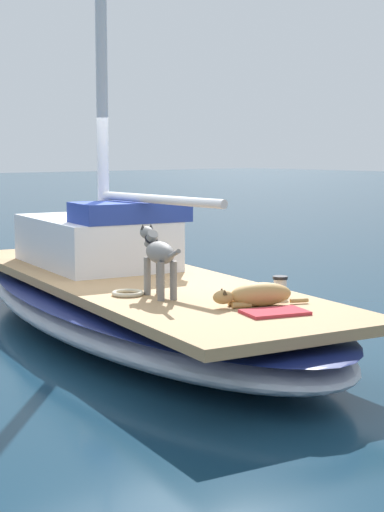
# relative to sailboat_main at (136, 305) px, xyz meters

# --- Properties ---
(ground_plane) EXTENTS (120.00, 120.00, 0.00)m
(ground_plane) POSITION_rel_sailboat_main_xyz_m (0.00, 0.00, -0.34)
(ground_plane) COLOR #143347
(sailboat_main) EXTENTS (3.81, 7.58, 0.66)m
(sailboat_main) POSITION_rel_sailboat_main_xyz_m (0.00, 0.00, 0.00)
(sailboat_main) COLOR #B2B7C1
(sailboat_main) RESTS_ON ground
(mast_main) EXTENTS (0.14, 2.27, 6.65)m
(mast_main) POSITION_rel_sailboat_main_xyz_m (0.17, 0.73, 3.30)
(mast_main) COLOR silver
(mast_main) RESTS_ON sailboat_main
(cabin_house) EXTENTS (1.78, 2.45, 0.84)m
(cabin_house) POSITION_rel_sailboat_main_xyz_m (0.22, 1.10, 0.67)
(cabin_house) COLOR silver
(cabin_house) RESTS_ON sailboat_main
(dog_tan) EXTENTS (0.90, 0.50, 0.22)m
(dog_tan) POSITION_rel_sailboat_main_xyz_m (-0.14, -2.11, 0.43)
(dog_tan) COLOR tan
(dog_tan) RESTS_ON sailboat_main
(dog_grey) EXTENTS (0.36, 0.92, 0.70)m
(dog_grey) POSITION_rel_sailboat_main_xyz_m (-0.54, -1.12, 0.75)
(dog_grey) COLOR gray
(dog_grey) RESTS_ON sailboat_main
(deck_winch) EXTENTS (0.16, 0.16, 0.21)m
(deck_winch) POSITION_rel_sailboat_main_xyz_m (0.37, -1.92, 0.42)
(deck_winch) COLOR #B7B7BC
(deck_winch) RESTS_ON sailboat_main
(coiled_rope) EXTENTS (0.32, 0.32, 0.04)m
(coiled_rope) POSITION_rel_sailboat_main_xyz_m (-0.74, -0.87, 0.35)
(coiled_rope) COLOR beige
(coiled_rope) RESTS_ON sailboat_main
(deck_towel) EXTENTS (0.64, 0.51, 0.03)m
(deck_towel) POSITION_rel_sailboat_main_xyz_m (-0.28, -2.48, 0.34)
(deck_towel) COLOR #C6333D
(deck_towel) RESTS_ON sailboat_main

